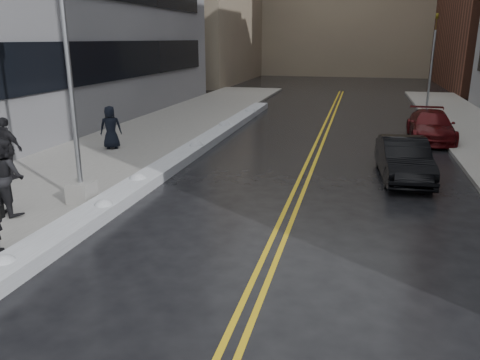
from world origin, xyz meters
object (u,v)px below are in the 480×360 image
Objects in this scene: pedestrian_c at (111,127)px; pedestrian_d at (7,149)px; pedestrian_b at (6,176)px; car_maroon at (431,126)px; traffic_signal at (432,58)px; lamppost at (74,119)px; car_black at (404,159)px.

pedestrian_d reaches higher than pedestrian_c.
car_maroon is (12.14, 13.48, -0.50)m from pedestrian_b.
traffic_signal is at bearing 84.49° from car_maroon.
lamppost is 1.80× the size of car_black.
pedestrian_b is (-13.14, -23.27, -2.22)m from traffic_signal.
pedestrian_d is 0.48× the size of car_black.
lamppost reaches higher than pedestrian_d.
traffic_signal is 2.91× the size of pedestrian_b.
car_black is at bearing -127.79° from pedestrian_b.
traffic_signal is (11.80, 22.00, 0.87)m from lamppost.
car_black is (-2.74, -16.79, -2.70)m from traffic_signal.
traffic_signal is at bearing -121.86° from pedestrian_d.
pedestrian_c is 5.00m from pedestrian_d.
lamppost is 1.61× the size of car_maroon.
pedestrian_b is 1.00× the size of pedestrian_d.
pedestrian_c is at bearing 169.65° from car_black.
lamppost reaches higher than pedestrian_b.
lamppost is 7.05m from pedestrian_c.
car_maroon is (-1.00, -9.79, -2.72)m from traffic_signal.
pedestrian_b is at bearing -131.70° from car_maroon.
pedestrian_b is at bearing -152.66° from car_black.
traffic_signal is 1.27× the size of car_maroon.
pedestrian_c is 0.38× the size of car_maroon.
car_maroon is at bearing -95.83° from traffic_signal.
traffic_signal is 1.41× the size of car_black.
lamppost is 3.72× the size of pedestrian_d.
pedestrian_b is 1.15× the size of pedestrian_c.
pedestrian_c is 0.88× the size of pedestrian_d.
lamppost is 3.70× the size of pedestrian_b.
pedestrian_c is 11.71m from car_black.
car_black is at bearing -103.65° from car_maroon.
car_black reaches higher than car_maroon.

